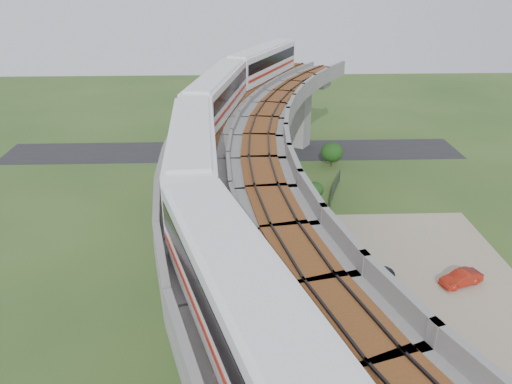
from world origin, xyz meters
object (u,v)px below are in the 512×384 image
Objects in this scene: car_dark at (373,271)px; metro_train at (234,120)px; car_red at (461,278)px; car_white at (407,323)px.

metro_train is at bearing 83.70° from car_dark.
car_dark is (-6.56, 1.37, -0.06)m from car_red.
car_white reaches higher than car_dark.
metro_train is at bearing -123.60° from car_red.
car_red is at bearing -94.38° from car_dark.
car_dark is at bearing 77.50° from car_white.
car_dark is at bearing -122.40° from car_red.
car_white is at bearing -166.26° from car_dark.
car_red is at bearing -13.00° from metro_train.
metro_train reaches higher than car_white.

